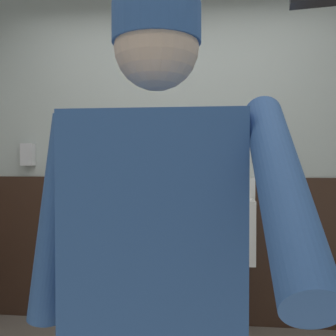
# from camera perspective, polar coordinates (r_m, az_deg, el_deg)

# --- Properties ---
(wall_back) EXTENTS (4.78, 0.12, 2.73)m
(wall_back) POSITION_cam_1_polar(r_m,az_deg,el_deg) (2.99, 2.24, 2.78)
(wall_back) COLOR silver
(wall_back) RESTS_ON ground_plane
(wainscot_band_back) EXTENTS (4.18, 0.03, 1.15)m
(wainscot_band_back) POSITION_cam_1_polar(r_m,az_deg,el_deg) (3.00, 2.13, -12.48)
(wainscot_band_back) COLOR #382319
(wainscot_band_back) RESTS_ON ground_plane
(urinal_solo) EXTENTS (0.40, 0.34, 1.24)m
(urinal_solo) POSITION_cam_1_polar(r_m,az_deg,el_deg) (2.81, 9.40, -9.19)
(urinal_solo) COLOR white
(urinal_solo) RESTS_ON ground_plane
(person) EXTENTS (0.66, 0.60, 1.68)m
(person) POSITION_cam_1_polar(r_m,az_deg,el_deg) (0.99, -1.83, -15.85)
(person) COLOR #2D3342
(person) RESTS_ON ground_plane
(soap_dispenser) EXTENTS (0.10, 0.07, 0.18)m
(soap_dispenser) POSITION_cam_1_polar(r_m,az_deg,el_deg) (3.22, -20.71, 1.95)
(soap_dispenser) COLOR silver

